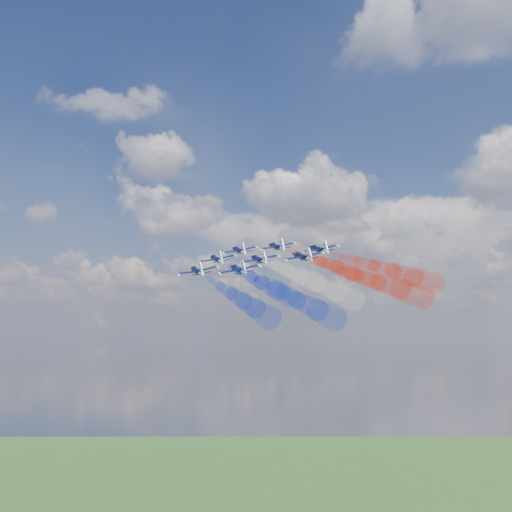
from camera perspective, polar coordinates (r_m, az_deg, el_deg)
The scene contains 16 objects.
jet_lead at distance 190.03m, azimuth -1.50°, elevation 0.48°, with size 10.81×13.51×3.60m, color black, non-canonical shape.
trail_lead at distance 161.54m, azimuth 1.69°, elevation -0.84°, with size 4.50×48.84×4.50m, color silver, non-canonical shape.
jet_inner_left at distance 178.80m, azimuth -3.49°, elevation -0.29°, with size 10.81×13.51×3.60m, color black, non-canonical shape.
trail_inner_left at distance 150.05m, azimuth -0.43°, elevation -1.86°, with size 4.50×48.84×4.50m, color #1831CD, non-canonical shape.
jet_inner_right at distance 183.85m, azimuth 1.85°, elevation 0.81°, with size 10.81×13.51×3.60m, color black, non-canonical shape.
trail_inner_right at distance 156.02m, azimuth 5.77°, elevation -0.50°, with size 4.50×48.84×4.50m, color red, non-canonical shape.
jet_outer_left at distance 165.92m, azimuth -5.20°, elevation -1.34°, with size 10.81×13.51×3.60m, color black, non-canonical shape.
trail_outer_left at distance 137.01m, azimuth -2.22°, elevation -3.29°, with size 4.50×48.84×4.50m, color #1831CD, non-canonical shape.
jet_center_third at distance 170.69m, azimuth 0.27°, elevation -0.32°, with size 10.81×13.51×3.60m, color black, non-canonical shape.
trail_center_third at distance 142.65m, azimuth 4.24°, elevation -1.98°, with size 4.50×48.84×4.50m, color silver, non-canonical shape.
jet_outer_right at distance 177.13m, azimuth 5.57°, elevation 0.58°, with size 10.81×13.51×3.60m, color black, non-canonical shape.
trail_outer_right at distance 150.23m, azimuth 10.33°, elevation -0.83°, with size 4.50×48.84×4.50m, color red, non-canonical shape.
jet_rear_left at distance 158.98m, azimuth -1.55°, elevation -1.23°, with size 10.81×13.51×3.60m, color black, non-canonical shape.
trail_rear_left at distance 130.70m, azimuth 2.39°, elevation -3.24°, with size 4.50×48.84×4.50m, color #1831CD, non-canonical shape.
jet_rear_right at distance 164.63m, azimuth 4.14°, elevation -0.07°, with size 10.81×13.51×3.60m, color black, non-canonical shape.
trail_rear_right at distance 137.47m, azimuth 9.05°, elevation -1.74°, with size 4.50×48.84×4.50m, color red, non-canonical shape.
Camera 1 is at (83.91, -119.74, 152.72)m, focal length 45.31 mm.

